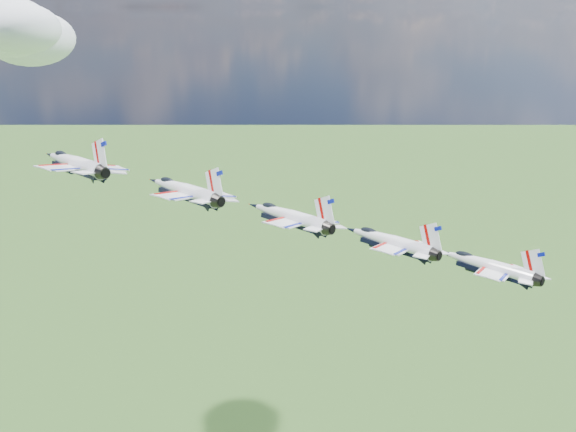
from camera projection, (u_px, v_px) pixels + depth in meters
cloud_far at (0, 33)px, 227.87m from camera, size 53.41×41.96×20.98m
jet_0 at (74, 163)px, 70.20m from camera, size 11.50×14.83×5.58m
jet_1 at (183, 190)px, 71.51m from camera, size 11.50×14.83×5.58m
jet_2 at (288, 216)px, 72.82m from camera, size 11.50×14.83×5.58m
jet_3 at (389, 241)px, 74.13m from camera, size 11.50×14.83×5.58m
jet_4 at (487, 265)px, 75.44m from camera, size 11.50×14.83×5.58m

